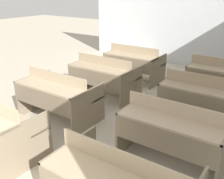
{
  "coord_description": "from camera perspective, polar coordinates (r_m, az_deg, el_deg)",
  "views": [
    {
      "loc": [
        2.32,
        -0.16,
        2.14
      ],
      "look_at": [
        0.26,
        2.82,
        0.72
      ],
      "focal_mm": 42.0,
      "sensor_mm": 36.0,
      "label": 1
    }
  ],
  "objects": [
    {
      "name": "bench_third_left",
      "position": [
        5.37,
        -1.78,
        3.11
      ],
      "size": [
        1.3,
        0.82,
        0.85
      ],
      "color": "#7A6A53",
      "rests_on": "ground_plane"
    },
    {
      "name": "bench_third_right",
      "position": [
        4.54,
        19.12,
        -1.66
      ],
      "size": [
        1.3,
        0.82,
        0.85
      ],
      "color": "#796A53",
      "rests_on": "ground_plane"
    },
    {
      "name": "bench_back_right",
      "position": [
        5.69,
        22.85,
        2.46
      ],
      "size": [
        1.3,
        0.82,
        0.85
      ],
      "color": "#7D6E57",
      "rests_on": "ground_plane"
    },
    {
      "name": "bench_back_left",
      "position": [
        6.37,
        4.72,
        5.99
      ],
      "size": [
        1.3,
        0.82,
        0.85
      ],
      "color": "#7B6C55",
      "rests_on": "ground_plane"
    },
    {
      "name": "bench_second_right",
      "position": [
        3.44,
        13.31,
        -8.6
      ],
      "size": [
        1.3,
        0.82,
        0.85
      ],
      "color": "gray",
      "rests_on": "ground_plane"
    },
    {
      "name": "wall_back",
      "position": [
        7.73,
        17.75,
        16.13
      ],
      "size": [
        6.55,
        0.06,
        3.12
      ],
      "color": "silver",
      "rests_on": "ground_plane"
    },
    {
      "name": "bench_second_left",
      "position": [
        4.5,
        -11.75,
        -1.08
      ],
      "size": [
        1.3,
        0.82,
        0.85
      ],
      "color": "#80705A",
      "rests_on": "ground_plane"
    }
  ]
}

